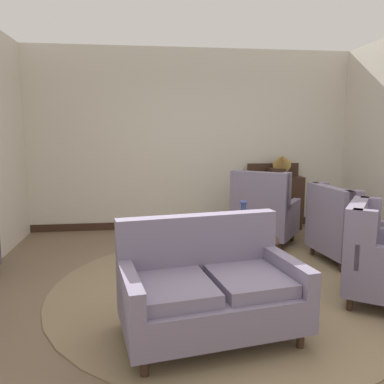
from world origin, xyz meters
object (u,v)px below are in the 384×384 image
armchair_back_corner (264,214)px  settee (209,289)px  porcelain_vase (243,222)px  armchair_near_window (347,230)px  gramophone (281,164)px  sideboard (275,199)px  coffee_table (239,247)px

armchair_back_corner → settee: bearing=100.3°
porcelain_vase → settee: size_ratio=0.26×
armchair_near_window → gramophone: 1.82m
settee → porcelain_vase: bearing=53.1°
armchair_back_corner → sideboard: 1.00m
settee → gramophone: bearing=52.3°
armchair_back_corner → armchair_near_window: 1.17m
armchair_back_corner → sideboard: sideboard is taller
armchair_back_corner → armchair_near_window: bearing=169.8°
coffee_table → armchair_back_corner: (0.70, 1.37, 0.05)m
settee → armchair_back_corner: (1.19, 2.38, 0.06)m
armchair_back_corner → gramophone: (0.52, 0.80, 0.64)m
armchair_back_corner → armchair_near_window: (0.80, -0.86, -0.05)m
armchair_back_corner → sideboard: (0.47, 0.89, 0.05)m
coffee_table → armchair_near_window: bearing=18.8°
porcelain_vase → armchair_near_window: (1.45, 0.48, -0.26)m
porcelain_vase → armchair_near_window: size_ratio=0.40×
settee → gramophone: gramophone is taller
porcelain_vase → armchair_back_corner: bearing=64.0°
porcelain_vase → armchair_near_window: armchair_near_window is taller
coffee_table → armchair_near_window: 1.58m
armchair_near_window → coffee_table: bearing=102.6°
settee → gramophone: 3.68m
porcelain_vase → gramophone: gramophone is taller
armchair_near_window → gramophone: bearing=3.4°
porcelain_vase → settee: settee is taller
settee → sideboard: sideboard is taller
porcelain_vase → armchair_back_corner: 1.50m
porcelain_vase → armchair_back_corner: (0.65, 1.34, -0.21)m
coffee_table → settee: bearing=-116.2°
armchair_back_corner → gramophone: gramophone is taller
settee → sideboard: bearing=53.5°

